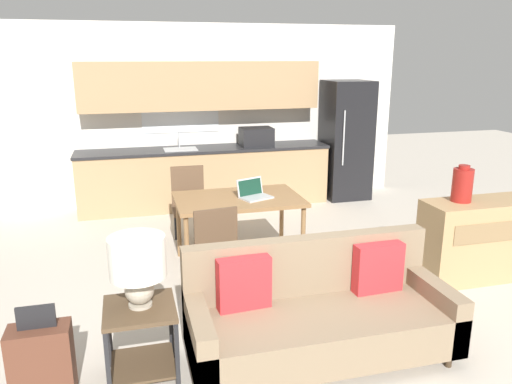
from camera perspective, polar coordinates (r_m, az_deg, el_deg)
The scene contains 14 objects.
ground_plane at distance 3.93m, azimuth 5.11°, elevation -19.39°, with size 20.00×20.00×0.00m, color beige.
wall_back at distance 7.79m, azimuth -6.39°, elevation 8.77°, with size 6.40×0.07×2.70m.
kitchen_counter at distance 7.57m, azimuth -5.80°, elevation 4.68°, with size 3.75×0.65×2.15m.
refrigerator at distance 8.12m, azimuth 10.23°, elevation 5.87°, with size 0.68×0.72×1.86m.
dining_table at distance 5.38m, azimuth -2.03°, elevation -1.36°, with size 1.34×0.86×0.76m.
couch at distance 3.93m, azimuth 7.02°, elevation -13.64°, with size 1.98×0.80×0.87m.
side_table at distance 3.68m, azimuth -13.01°, elevation -15.25°, with size 0.49×0.49×0.57m.
table_lamp at distance 3.47m, azimuth -13.38°, elevation -7.87°, with size 0.38×0.38×0.50m.
credenza at distance 5.60m, azimuth 24.00°, elevation -5.00°, with size 1.16×0.47×0.83m.
vase at distance 5.34m, azimuth 22.52°, elevation 0.79°, with size 0.20×0.20×0.37m.
dining_chair_far_left at distance 6.14m, azimuth -7.64°, elevation -1.14°, with size 0.42×0.42×0.93m.
dining_chair_near_left at distance 4.65m, azimuth -4.98°, elevation -6.54°, with size 0.47×0.47×0.93m.
laptop at distance 5.35m, azimuth -0.30°, elevation -0.12°, with size 0.39×0.35×0.20m.
suitcase at distance 3.79m, azimuth -23.29°, elevation -17.37°, with size 0.40×0.22×0.67m.
Camera 1 is at (-1.14, -3.02, 2.23)m, focal length 35.00 mm.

